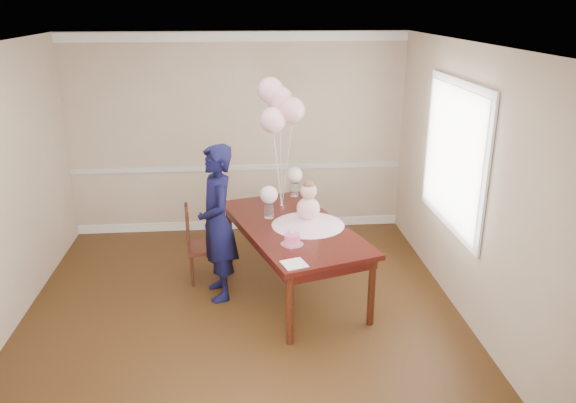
{
  "coord_description": "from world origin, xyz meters",
  "views": [
    {
      "loc": [
        0.02,
        -4.94,
        3.06
      ],
      "look_at": [
        0.52,
        0.64,
        1.05
      ],
      "focal_mm": 35.0,
      "sensor_mm": 36.0,
      "label": 1
    }
  ],
  "objects_px": {
    "dining_table_top": "(293,227)",
    "woman": "(217,223)",
    "dining_chair_seat": "(205,247)",
    "birthday_cake": "(292,239)"
  },
  "relations": [
    {
      "from": "dining_chair_seat",
      "to": "woman",
      "type": "xyz_separation_m",
      "value": [
        0.17,
        -0.39,
        0.45
      ]
    },
    {
      "from": "dining_table_top",
      "to": "dining_chair_seat",
      "type": "relative_size",
      "value": 5.32
    },
    {
      "from": "dining_table_top",
      "to": "dining_chair_seat",
      "type": "height_order",
      "value": "dining_table_top"
    },
    {
      "from": "birthday_cake",
      "to": "woman",
      "type": "height_order",
      "value": "woman"
    },
    {
      "from": "birthday_cake",
      "to": "dining_chair_seat",
      "type": "bearing_deg",
      "value": 137.23
    },
    {
      "from": "birthday_cake",
      "to": "woman",
      "type": "bearing_deg",
      "value": 148.25
    },
    {
      "from": "dining_chair_seat",
      "to": "dining_table_top",
      "type": "bearing_deg",
      "value": -26.28
    },
    {
      "from": "dining_table_top",
      "to": "dining_chair_seat",
      "type": "distance_m",
      "value": 1.1
    },
    {
      "from": "dining_chair_seat",
      "to": "woman",
      "type": "bearing_deg",
      "value": -72.84
    },
    {
      "from": "dining_table_top",
      "to": "woman",
      "type": "relative_size",
      "value": 1.22
    }
  ]
}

